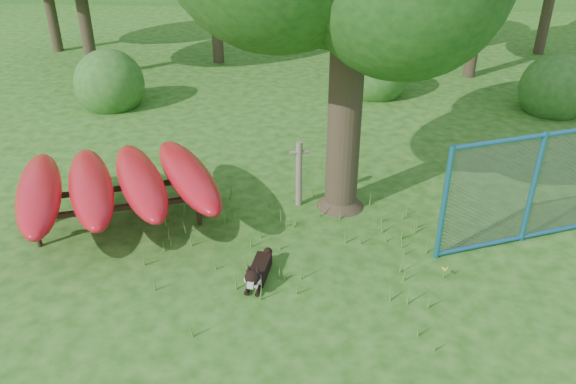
{
  "coord_description": "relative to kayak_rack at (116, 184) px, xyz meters",
  "views": [
    {
      "loc": [
        0.81,
        -6.33,
        5.08
      ],
      "look_at": [
        0.2,
        1.2,
        1.0
      ],
      "focal_mm": 35.0,
      "sensor_mm": 36.0,
      "label": 1
    }
  ],
  "objects": [
    {
      "name": "husky_dog",
      "position": [
        2.53,
        -1.39,
        -0.63
      ],
      "size": [
        0.33,
        0.99,
        0.44
      ],
      "rotation": [
        0.0,
        0.0,
        -0.11
      ],
      "color": "black",
      "rests_on": "ground"
    },
    {
      "name": "shrub_right",
      "position": [
        9.2,
        6.35,
        -0.79
      ],
      "size": [
        1.8,
        1.8,
        1.8
      ],
      "primitive_type": "sphere",
      "color": "#255B1D",
      "rests_on": "ground"
    },
    {
      "name": "shrub_mid",
      "position": [
        4.7,
        7.35,
        -0.79
      ],
      "size": [
        1.8,
        1.8,
        1.8
      ],
      "primitive_type": "sphere",
      "color": "#255B1D",
      "rests_on": "ground"
    },
    {
      "name": "fence_section",
      "position": [
        6.71,
        0.05,
        0.17
      ],
      "size": [
        3.04,
        1.33,
        3.17
      ],
      "rotation": [
        0.0,
        0.0,
        0.39
      ],
      "color": "teal",
      "rests_on": "ground"
    },
    {
      "name": "wildflower_clump",
      "position": [
        5.26,
        -1.11,
        -0.63
      ],
      "size": [
        0.09,
        0.1,
        0.2
      ],
      "rotation": [
        0.0,
        0.0,
        -0.35
      ],
      "color": "#48822A",
      "rests_on": "ground"
    },
    {
      "name": "kayak_rack",
      "position": [
        0.0,
        0.0,
        0.0
      ],
      "size": [
        4.2,
        3.77,
        1.03
      ],
      "rotation": [
        0.0,
        0.0,
        0.34
      ],
      "color": "black",
      "rests_on": "ground"
    },
    {
      "name": "shrub_left",
      "position": [
        -2.3,
        5.85,
        -0.79
      ],
      "size": [
        1.8,
        1.8,
        1.8
      ],
      "primitive_type": "sphere",
      "color": "#255B1D",
      "rests_on": "ground"
    },
    {
      "name": "ground",
      "position": [
        2.7,
        -1.65,
        -0.79
      ],
      "size": [
        80.0,
        80.0,
        0.0
      ],
      "primitive_type": "plane",
      "color": "#1D4F0F",
      "rests_on": "ground"
    },
    {
      "name": "wooden_post",
      "position": [
        2.98,
        0.94,
        -0.14
      ],
      "size": [
        0.34,
        0.16,
        1.23
      ],
      "rotation": [
        0.0,
        0.0,
        0.29
      ],
      "color": "#6C6351",
      "rests_on": "ground"
    }
  ]
}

